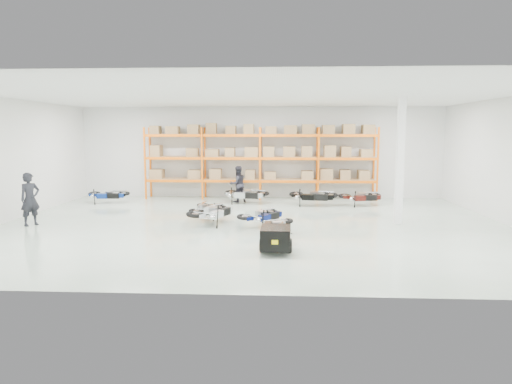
# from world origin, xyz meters

# --- Properties ---
(room) EXTENTS (18.00, 18.00, 18.00)m
(room) POSITION_xyz_m (0.00, 0.00, 2.25)
(room) COLOR #B4C9B8
(room) RESTS_ON ground
(pallet_rack) EXTENTS (11.28, 0.98, 3.62)m
(pallet_rack) POSITION_xyz_m (-0.00, 6.45, 2.26)
(pallet_rack) COLOR orange
(pallet_rack) RESTS_ON ground
(structural_column) EXTENTS (0.25, 0.25, 4.50)m
(structural_column) POSITION_xyz_m (5.20, 0.50, 2.25)
(structural_column) COLOR white
(structural_column) RESTS_ON ground
(moto_blue_centre) EXTENTS (1.65, 1.75, 1.04)m
(moto_blue_centre) POSITION_xyz_m (0.35, -0.27, 0.49)
(moto_blue_centre) COLOR #081252
(moto_blue_centre) RESTS_ON ground
(moto_silver_left) EXTENTS (1.60, 2.07, 1.20)m
(moto_silver_left) POSITION_xyz_m (-1.41, 0.01, 0.57)
(moto_silver_left) COLOR silver
(moto_silver_left) RESTS_ON ground
(moto_black_far_left) EXTENTS (0.86, 1.61, 1.02)m
(moto_black_far_left) POSITION_xyz_m (-1.88, 1.08, 0.48)
(moto_black_far_left) COLOR black
(moto_black_far_left) RESTS_ON ground
(moto_touring_right) EXTENTS (0.96, 1.74, 1.09)m
(moto_touring_right) POSITION_xyz_m (0.85, -2.12, 0.52)
(moto_touring_right) COLOR black
(moto_touring_right) RESTS_ON ground
(trailer) EXTENTS (0.89, 1.68, 0.70)m
(trailer) POSITION_xyz_m (0.85, -3.72, 0.41)
(trailer) COLOR black
(trailer) RESTS_ON ground
(moto_back_a) EXTENTS (1.68, 0.89, 1.07)m
(moto_back_a) POSITION_xyz_m (-6.98, 4.61, 0.50)
(moto_back_a) COLOR navy
(moto_back_a) RESTS_ON ground
(moto_back_b) EXTENTS (1.96, 1.24, 1.18)m
(moto_back_b) POSITION_xyz_m (-0.61, 4.83, 0.56)
(moto_back_b) COLOR #A7AEB1
(moto_back_b) RESTS_ON ground
(moto_back_c) EXTENTS (2.00, 1.23, 1.21)m
(moto_back_c) POSITION_xyz_m (2.44, 4.35, 0.57)
(moto_back_c) COLOR black
(moto_back_c) RESTS_ON ground
(moto_back_d) EXTENTS (1.83, 1.16, 1.10)m
(moto_back_d) POSITION_xyz_m (4.60, 4.47, 0.52)
(moto_back_d) COLOR #45120D
(moto_back_d) RESTS_ON ground
(person_left) EXTENTS (0.76, 0.81, 1.87)m
(person_left) POSITION_xyz_m (-7.80, -0.47, 0.93)
(person_left) COLOR black
(person_left) RESTS_ON ground
(person_back) EXTENTS (1.04, 0.97, 1.70)m
(person_back) POSITION_xyz_m (-1.01, 5.25, 0.85)
(person_back) COLOR black
(person_back) RESTS_ON ground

